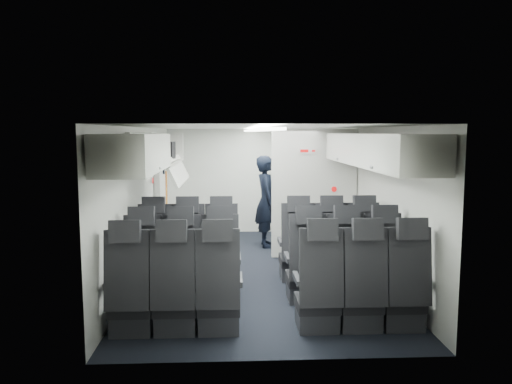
{
  "coord_description": "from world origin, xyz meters",
  "views": [
    {
      "loc": [
        -0.38,
        -7.34,
        2.07
      ],
      "look_at": [
        0.0,
        0.4,
        1.15
      ],
      "focal_mm": 35.0,
      "sensor_mm": 36.0,
      "label": 1
    }
  ],
  "objects": [
    {
      "name": "boarding_door",
      "position": [
        -1.64,
        1.55,
        0.95
      ],
      "size": [
        0.12,
        1.27,
        1.86
      ],
      "color": "silver",
      "rests_on": "cabin_shell"
    },
    {
      "name": "carry_on_bag",
      "position": [
        -1.4,
        -0.17,
        1.82
      ],
      "size": [
        0.42,
        0.31,
        0.24
      ],
      "primitive_type": "cube",
      "rotation": [
        0.0,
        0.0,
        -0.06
      ],
      "color": "black",
      "rests_on": "overhead_bin_left_front_open"
    },
    {
      "name": "overhead_bin_left_rear",
      "position": [
        -1.4,
        -2.0,
        1.86
      ],
      "size": [
        0.53,
        1.8,
        0.4
      ],
      "color": "silver",
      "rests_on": "cabin_shell"
    },
    {
      "name": "flight_attendant",
      "position": [
        0.25,
        1.64,
        0.83
      ],
      "size": [
        0.44,
        0.63,
        1.66
      ],
      "primitive_type": "imported",
      "rotation": [
        0.0,
        0.0,
        1.64
      ],
      "color": "black",
      "rests_on": "ground"
    },
    {
      "name": "papers",
      "position": [
        0.44,
        1.59,
        0.99
      ],
      "size": [
        0.21,
        0.03,
        0.15
      ],
      "primitive_type": "cube",
      "rotation": [
        0.0,
        0.0,
        -0.06
      ],
      "color": "white",
      "rests_on": "flight_attendant"
    },
    {
      "name": "seat_row_rear",
      "position": [
        -0.0,
        -2.33,
        0.4
      ],
      "size": [
        3.33,
        0.56,
        1.24
      ],
      "color": "black",
      "rests_on": "cabin_shell"
    },
    {
      "name": "seat_row_mid",
      "position": [
        -0.0,
        -1.43,
        0.4
      ],
      "size": [
        3.33,
        0.56,
        1.24
      ],
      "color": "black",
      "rests_on": "cabin_shell"
    },
    {
      "name": "overhead_bin_left_front_open",
      "position": [
        -1.44,
        -0.25,
        1.74
      ],
      "size": [
        0.64,
        1.7,
        0.72
      ],
      "color": "#9E9E93",
      "rests_on": "cabin_shell"
    },
    {
      "name": "overhead_bin_right_rear",
      "position": [
        1.4,
        -2.0,
        1.86
      ],
      "size": [
        0.53,
        1.8,
        0.4
      ],
      "color": "silver",
      "rests_on": "cabin_shell"
    },
    {
      "name": "galley_unit",
      "position": [
        0.95,
        2.72,
        0.95
      ],
      "size": [
        0.85,
        0.52,
        1.9
      ],
      "color": "#939399",
      "rests_on": "cabin_shell"
    },
    {
      "name": "seat_row_front",
      "position": [
        -0.0,
        -0.53,
        0.4
      ],
      "size": [
        3.33,
        0.56,
        1.24
      ],
      "color": "black",
      "rests_on": "cabin_shell"
    },
    {
      "name": "overhead_bin_right_front",
      "position": [
        1.4,
        -0.25,
        1.86
      ],
      "size": [
        0.53,
        1.7,
        0.4
      ],
      "color": "silver",
      "rests_on": "cabin_shell"
    },
    {
      "name": "cabin_shell",
      "position": [
        0.0,
        0.0,
        1.12
      ],
      "size": [
        3.41,
        6.01,
        2.16
      ],
      "color": "black",
      "rests_on": "ground"
    },
    {
      "name": "bulkhead_partition",
      "position": [
        0.98,
        0.8,
        1.08
      ],
      "size": [
        1.4,
        0.15,
        2.13
      ],
      "color": "white",
      "rests_on": "cabin_shell"
    }
  ]
}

